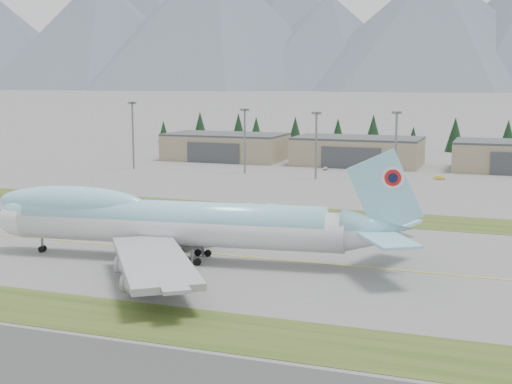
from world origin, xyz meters
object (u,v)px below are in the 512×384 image
at_px(boeing_747_freighter, 173,222).
at_px(service_vehicle_a, 325,170).
at_px(service_vehicle_b, 439,179).
at_px(hangar_center, 358,151).
at_px(hangar_left, 226,147).

xyz_separation_m(boeing_747_freighter, service_vehicle_a, (-6.06, 136.60, -6.99)).
relative_size(boeing_747_freighter, service_vehicle_b, 20.61).
xyz_separation_m(boeing_747_freighter, hangar_center, (1.79, 156.02, -1.60)).
bearing_deg(hangar_left, service_vehicle_b, -19.11).
xyz_separation_m(boeing_747_freighter, service_vehicle_b, (35.49, 125.29, -6.99)).
height_order(hangar_center, service_vehicle_a, hangar_center).
distance_m(hangar_center, service_vehicle_a, 21.62).
bearing_deg(hangar_center, service_vehicle_a, -112.00).
bearing_deg(boeing_747_freighter, hangar_center, 82.16).
height_order(boeing_747_freighter, service_vehicle_b, boeing_747_freighter).
bearing_deg(hangar_left, hangar_center, 0.00).
bearing_deg(service_vehicle_b, hangar_left, 65.19).
bearing_deg(hangar_left, boeing_747_freighter, -71.17).
relative_size(hangar_center, service_vehicle_b, 12.25).
height_order(hangar_left, service_vehicle_a, hangar_left).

